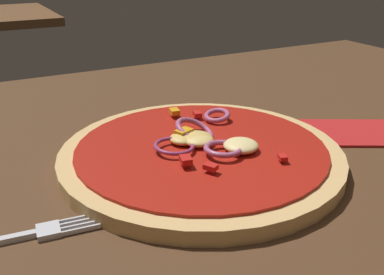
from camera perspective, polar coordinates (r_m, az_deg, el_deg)
The scene contains 3 objects.
dining_table at distance 0.44m, azimuth -0.49°, elevation -7.06°, with size 1.34×0.90×0.03m.
pizza at distance 0.46m, azimuth 1.19°, elevation -2.04°, with size 0.29×0.29×0.04m.
napkin at distance 0.57m, azimuth 22.22°, elevation 0.43°, with size 0.17×0.15×0.00m.
Camera 1 is at (-0.17, -0.34, 0.23)m, focal length 41.24 mm.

